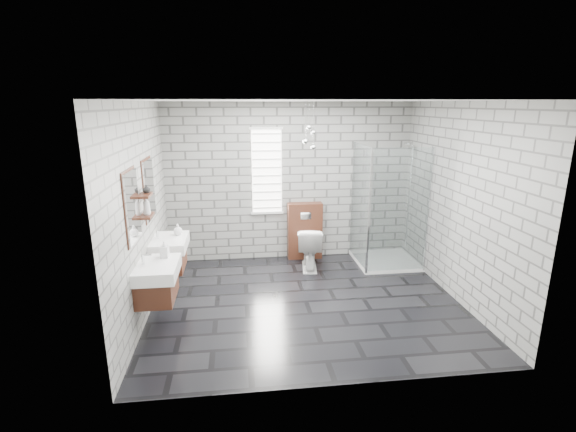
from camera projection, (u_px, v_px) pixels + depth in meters
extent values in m
cube|color=black|center=(306.00, 302.00, 5.81)|extent=(4.20, 3.60, 0.02)
cube|color=white|center=(309.00, 100.00, 5.09)|extent=(4.20, 3.60, 0.02)
cube|color=gray|center=(290.00, 182.00, 7.18)|extent=(4.20, 0.02, 2.70)
cube|color=gray|center=(341.00, 256.00, 3.72)|extent=(4.20, 0.02, 2.70)
cube|color=gray|center=(141.00, 213.00, 5.20)|extent=(0.02, 3.60, 2.70)
cube|color=gray|center=(459.00, 203.00, 5.70)|extent=(0.02, 3.60, 2.70)
cube|color=#4B2517|center=(157.00, 287.00, 4.96)|extent=(0.42, 0.62, 0.30)
cube|color=silver|center=(174.00, 284.00, 4.98)|extent=(0.02, 0.35, 0.01)
cube|color=white|center=(158.00, 270.00, 4.91)|extent=(0.47, 0.70, 0.15)
cylinder|color=silver|center=(143.00, 259.00, 4.86)|extent=(0.04, 0.04, 0.12)
cylinder|color=silver|center=(147.00, 255.00, 4.85)|extent=(0.10, 0.02, 0.02)
cube|color=white|center=(132.00, 206.00, 4.68)|extent=(0.03, 0.55, 0.80)
cube|color=#4B2517|center=(131.00, 206.00, 4.68)|extent=(0.01, 0.59, 0.84)
cube|color=#4B2517|center=(169.00, 258.00, 5.88)|extent=(0.42, 0.62, 0.30)
cube|color=silver|center=(184.00, 256.00, 5.90)|extent=(0.02, 0.35, 0.01)
cube|color=white|center=(170.00, 243.00, 5.83)|extent=(0.47, 0.70, 0.15)
cylinder|color=silver|center=(158.00, 235.00, 5.77)|extent=(0.04, 0.04, 0.12)
cylinder|color=silver|center=(161.00, 231.00, 5.77)|extent=(0.10, 0.02, 0.02)
cube|color=white|center=(149.00, 189.00, 5.60)|extent=(0.03, 0.55, 0.80)
cube|color=#4B2517|center=(148.00, 189.00, 5.60)|extent=(0.01, 0.59, 0.84)
cube|color=#4B2517|center=(147.00, 216.00, 5.17)|extent=(0.14, 0.30, 0.03)
cube|color=#4B2517|center=(145.00, 195.00, 5.10)|extent=(0.14, 0.30, 0.03)
cube|color=white|center=(267.00, 172.00, 7.06)|extent=(0.50, 0.02, 1.40)
cube|color=silver|center=(266.00, 128.00, 6.86)|extent=(0.56, 0.04, 0.04)
cube|color=silver|center=(267.00, 213.00, 7.23)|extent=(0.56, 0.04, 0.04)
cube|color=silver|center=(267.00, 208.00, 7.20)|extent=(0.48, 0.01, 0.02)
cube|color=silver|center=(267.00, 200.00, 7.17)|extent=(0.48, 0.01, 0.02)
cube|color=silver|center=(267.00, 192.00, 7.13)|extent=(0.48, 0.01, 0.02)
cube|color=silver|center=(267.00, 184.00, 7.09)|extent=(0.48, 0.01, 0.02)
cube|color=silver|center=(267.00, 176.00, 7.06)|extent=(0.48, 0.01, 0.02)
cube|color=silver|center=(267.00, 168.00, 7.02)|extent=(0.48, 0.01, 0.02)
cube|color=silver|center=(267.00, 159.00, 6.98)|extent=(0.48, 0.01, 0.02)
cube|color=silver|center=(266.00, 151.00, 6.95)|extent=(0.48, 0.01, 0.02)
cube|color=silver|center=(266.00, 142.00, 6.91)|extent=(0.48, 0.01, 0.03)
cube|color=silver|center=(266.00, 134.00, 6.87)|extent=(0.48, 0.01, 0.03)
cube|color=#4B2517|center=(305.00, 231.00, 7.33)|extent=(0.60, 0.20, 1.00)
cube|color=silver|center=(306.00, 216.00, 7.15)|extent=(0.18, 0.01, 0.12)
cube|color=white|center=(385.00, 261.00, 7.23)|extent=(1.00, 1.00, 0.06)
cube|color=silver|center=(400.00, 212.00, 6.50)|extent=(1.00, 0.01, 2.00)
cube|color=silver|center=(360.00, 205.00, 6.91)|extent=(0.01, 1.00, 2.00)
cube|color=silver|center=(369.00, 213.00, 6.44)|extent=(0.03, 0.03, 2.00)
cube|color=silver|center=(429.00, 211.00, 6.55)|extent=(0.03, 0.03, 2.00)
cylinder|color=silver|center=(409.00, 197.00, 7.19)|extent=(0.02, 0.02, 1.80)
cylinder|color=silver|center=(409.00, 143.00, 6.94)|extent=(0.14, 0.14, 0.02)
sphere|color=silver|center=(305.00, 141.00, 6.53)|extent=(0.09, 0.09, 0.09)
cylinder|color=silver|center=(306.00, 120.00, 6.44)|extent=(0.01, 0.01, 0.56)
sphere|color=silver|center=(313.00, 147.00, 6.60)|extent=(0.09, 0.09, 0.09)
cylinder|color=silver|center=(314.00, 123.00, 6.51)|extent=(0.01, 0.01, 0.66)
sphere|color=silver|center=(309.00, 127.00, 6.57)|extent=(0.09, 0.09, 0.09)
cylinder|color=silver|center=(309.00, 113.00, 6.51)|extent=(0.01, 0.01, 0.35)
sphere|color=silver|center=(306.00, 140.00, 6.63)|extent=(0.09, 0.09, 0.09)
cylinder|color=silver|center=(306.00, 120.00, 6.55)|extent=(0.01, 0.01, 0.56)
sphere|color=silver|center=(313.00, 132.00, 6.62)|extent=(0.09, 0.09, 0.09)
cylinder|color=silver|center=(313.00, 115.00, 6.55)|extent=(0.01, 0.01, 0.44)
imported|color=white|center=(309.00, 247.00, 6.91)|extent=(0.49, 0.75, 0.72)
imported|color=#B2B2B2|center=(164.00, 249.00, 5.07)|extent=(0.10, 0.10, 0.21)
imported|color=#B2B2B2|center=(178.00, 229.00, 5.94)|extent=(0.14, 0.14, 0.16)
imported|color=#B2B2B2|center=(146.00, 206.00, 5.13)|extent=(0.12, 0.12, 0.23)
imported|color=#B2B2B2|center=(146.00, 189.00, 5.15)|extent=(0.13, 0.13, 0.10)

